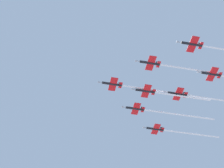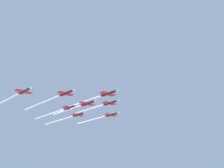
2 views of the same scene
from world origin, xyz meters
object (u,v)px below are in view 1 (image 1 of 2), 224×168
(jet_port_outer, at_px, (162,93))
(jet_starboard_outer, at_px, (212,47))
(jet_lead, at_px, (135,87))
(jet_center_rear, at_px, (173,131))
(jet_port_trail, at_px, (198,97))
(jet_starboard_inner, at_px, (158,112))
(jet_port_inner, at_px, (168,66))

(jet_port_outer, relative_size, jet_starboard_outer, 0.94)
(jet_lead, xyz_separation_m, jet_center_rear, (-21.17, -29.37, 1.45))
(jet_port_outer, bearing_deg, jet_lead, 90.00)
(jet_port_outer, relative_size, jet_port_trail, 0.87)
(jet_lead, bearing_deg, jet_starboard_inner, -46.93)
(jet_port_outer, xyz_separation_m, jet_starboard_outer, (-16.13, 24.23, 1.35))
(jet_lead, relative_size, jet_port_inner, 1.17)
(jet_port_outer, xyz_separation_m, jet_port_trail, (-16.40, -2.26, 1.08))
(jet_port_trail, bearing_deg, jet_lead, 90.00)
(jet_port_inner, bearing_deg, jet_starboard_outer, -133.67)
(jet_port_inner, xyz_separation_m, jet_port_outer, (0.74, -13.12, -2.67))
(jet_center_rear, bearing_deg, jet_port_trail, -172.85)
(jet_starboard_inner, bearing_deg, jet_center_rear, -39.95)
(jet_port_inner, bearing_deg, jet_port_outer, -4.64)
(jet_port_inner, relative_size, jet_port_trail, 0.89)
(jet_port_outer, distance_m, jet_center_rear, 29.51)
(jet_starboard_inner, distance_m, jet_port_outer, 13.41)
(jet_starboard_inner, relative_size, jet_center_rear, 1.13)
(jet_port_inner, distance_m, jet_port_trail, 22.02)
(jet_starboard_inner, xyz_separation_m, jet_center_rear, (-9.08, -14.48, 1.09))
(jet_starboard_inner, height_order, jet_port_outer, jet_starboard_inner)
(jet_port_outer, bearing_deg, jet_center_rear, -26.86)
(jet_port_outer, distance_m, jet_starboard_outer, 29.14)
(jet_lead, distance_m, jet_starboard_outer, 35.79)
(jet_port_inner, distance_m, jet_center_rear, 41.84)
(jet_lead, bearing_deg, jet_starboard_outer, -137.06)
(jet_port_outer, bearing_deg, jet_starboard_outer, -154.21)
(jet_port_inner, distance_m, jet_port_outer, 13.41)
(jet_starboard_outer, bearing_deg, jet_center_rear, -0.66)
(jet_port_inner, height_order, jet_port_trail, jet_port_inner)
(jet_starboard_outer, xyz_separation_m, jet_center_rear, (6.56, -52.00, 1.48))
(jet_starboard_inner, bearing_deg, jet_port_inner, 172.70)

